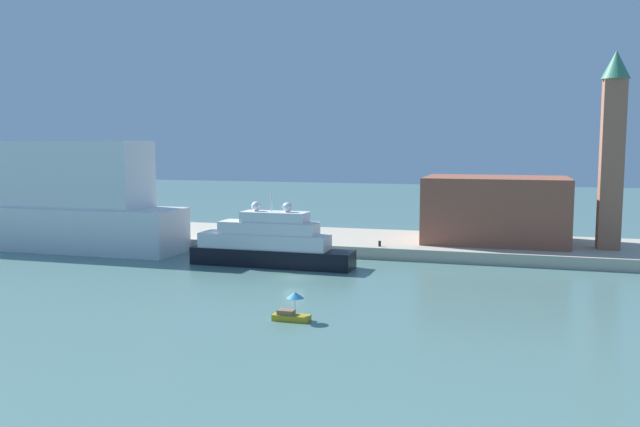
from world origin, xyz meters
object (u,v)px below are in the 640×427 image
Objects in this scene: harbor_building at (495,209)px; person_figure at (292,231)px; parked_car at (270,231)px; mooring_bollard at (380,244)px; small_motorboat at (292,309)px; bell_tower at (612,143)px; large_yacht at (269,244)px; work_barge at (214,253)px.

person_figure is (-32.49, -3.43, -4.23)m from harbor_building.
mooring_bollard is at bearing -20.43° from parked_car.
small_motorboat is 36.53m from mooring_bollard.
harbor_building is 0.76× the size of bell_tower.
large_yacht is 19.36m from parked_car.
bell_tower reaches higher than work_barge.
small_motorboat is 57.54m from bell_tower.
work_barge is 1.54× the size of parked_car.
small_motorboat is 0.13× the size of bell_tower.
bell_tower is (56.93, 12.86, 16.65)m from work_barge.
person_figure is (4.27, -0.95, 0.31)m from parked_car.
parked_car reaches higher than mooring_bollard.
small_motorboat is at bearing -92.05° from mooring_bollard.
harbor_building reaches higher than person_figure.
large_yacht is 27.31× the size of mooring_bollard.
bell_tower is 7.15× the size of parked_car.
person_figure is (-14.84, 43.14, 1.50)m from small_motorboat.
person_figure reaches higher than parked_car.
person_figure is at bearing -12.58° from parked_car.
work_barge is 0.28× the size of harbor_building.
person_figure is 17.46m from mooring_bollard.
large_yacht reaches higher than small_motorboat.
parked_car is at bearing 179.71° from bell_tower.
work_barge is 60.70m from bell_tower.
parked_car is 2.17× the size of person_figure.
work_barge is (-10.99, 4.97, -2.63)m from large_yacht.
large_yacht is at bearing -69.30° from parked_car.
parked_car is (-36.77, -2.47, -4.53)m from harbor_building.
bell_tower reaches higher than person_figure.
bell_tower reaches higher than small_motorboat.
harbor_building is 19.22m from bell_tower.
bell_tower is at bearing -0.29° from parked_car.
bell_tower is at bearing 0.81° from person_figure.
large_yacht is 17.34m from person_figure.
harbor_building is at bearing 34.51° from large_yacht.
mooring_bollard is at bearing 87.95° from small_motorboat.
harbor_building reaches higher than small_motorboat.
large_yacht is 12.34m from work_barge.
harbor_building is 19.76m from mooring_bollard.
bell_tower is at bearing -9.72° from harbor_building.
mooring_bollard reaches higher than work_barge.
work_barge is 7.22× the size of mooring_bollard.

